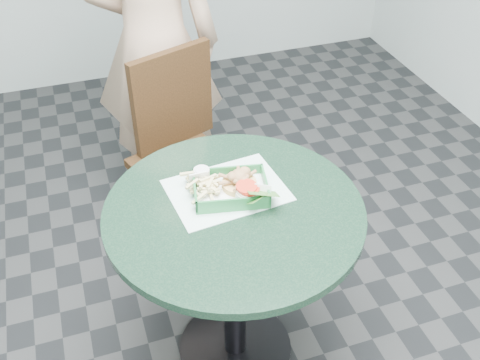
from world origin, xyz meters
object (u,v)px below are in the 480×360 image
object	(u,v)px
diner_person	(152,22)
sauce_ramekin	(199,181)
crab_sandwich	(238,182)
dining_chair	(180,142)
food_basket	(231,196)
cafe_table	(234,249)

from	to	relation	value
diner_person	sauce_ramekin	world-z (taller)	diner_person
crab_sandwich	sauce_ramekin	bearing A→B (deg)	156.88
dining_chair	diner_person	distance (m)	0.55
dining_chair	food_basket	bearing A→B (deg)	-109.23
cafe_table	diner_person	xyz separation A→B (m)	(-0.02, 1.11, 0.38)
food_basket	crab_sandwich	size ratio (longest dim) A/B	2.08
cafe_table	sauce_ramekin	distance (m)	0.27
sauce_ramekin	crab_sandwich	bearing A→B (deg)	-23.12
cafe_table	diner_person	world-z (taller)	diner_person
dining_chair	sauce_ramekin	world-z (taller)	dining_chair
crab_sandwich	food_basket	bearing A→B (deg)	-147.71
crab_sandwich	sauce_ramekin	distance (m)	0.13
sauce_ramekin	cafe_table	bearing A→B (deg)	-59.63
diner_person	food_basket	xyz separation A→B (m)	(0.03, -1.05, -0.19)
cafe_table	sauce_ramekin	xyz separation A→B (m)	(-0.08, 0.14, 0.22)
cafe_table	crab_sandwich	distance (m)	0.24
cafe_table	dining_chair	distance (m)	0.76
diner_person	crab_sandwich	world-z (taller)	diner_person
cafe_table	dining_chair	bearing A→B (deg)	90.58
cafe_table	diner_person	size ratio (longest dim) A/B	0.45
diner_person	crab_sandwich	distance (m)	1.04
crab_sandwich	cafe_table	bearing A→B (deg)	-115.60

